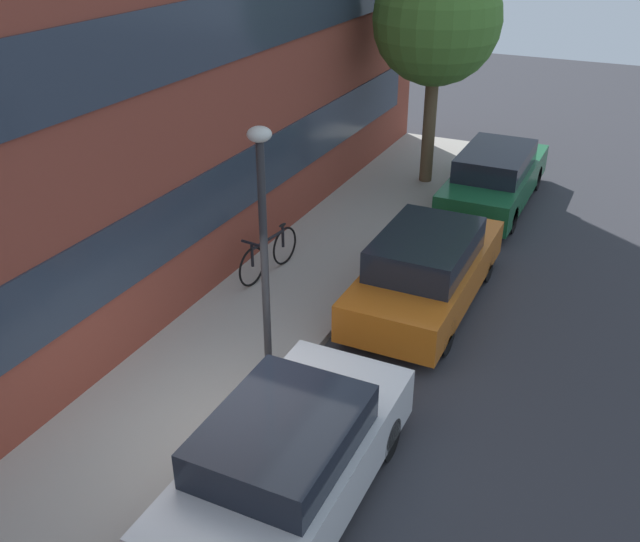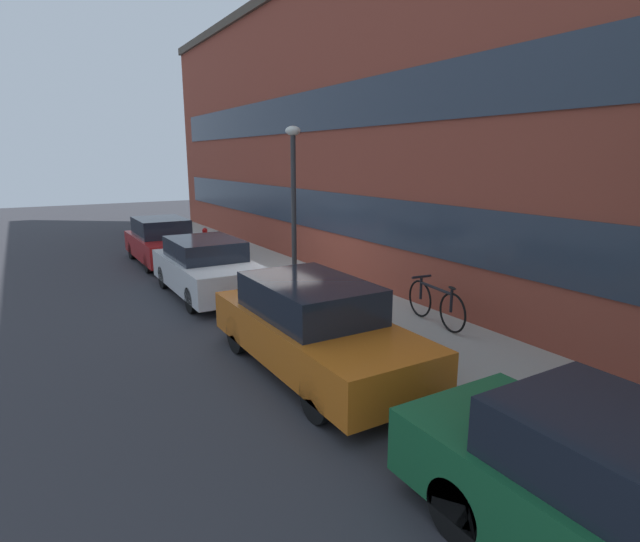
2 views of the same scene
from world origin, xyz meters
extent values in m
plane|color=#333338|center=(0.00, 0.00, 0.00)|extent=(56.00, 56.00, 0.00)
cube|color=#A8A399|center=(0.00, 1.26, 0.07)|extent=(28.00, 2.53, 0.14)
cube|color=brown|center=(0.00, 2.98, 4.14)|extent=(28.00, 0.90, 8.28)
cube|color=#2D3847|center=(0.00, 2.51, 1.82)|extent=(25.76, 0.04, 1.10)
cube|color=#2D3847|center=(0.00, 2.51, 4.56)|extent=(25.76, 0.04, 1.10)
cube|color=#AD1919|center=(-4.83, -1.05, 0.54)|extent=(3.85, 1.64, 0.65)
cube|color=black|center=(-4.99, -1.05, 1.14)|extent=(2.00, 1.44, 0.56)
cylinder|color=black|center=(-3.64, -0.32, 0.28)|extent=(0.56, 0.18, 0.56)
cylinder|color=black|center=(-3.64, -1.78, 0.28)|extent=(0.56, 0.18, 0.56)
cylinder|color=black|center=(-6.03, -0.32, 0.28)|extent=(0.56, 0.18, 0.56)
cylinder|color=black|center=(-6.03, -1.78, 0.28)|extent=(0.56, 0.18, 0.56)
cube|color=silver|center=(-0.44, -1.05, 0.56)|extent=(3.92, 1.71, 0.68)
cube|color=black|center=(-0.60, -1.05, 1.13)|extent=(2.04, 1.51, 0.47)
cylinder|color=black|center=(0.77, -0.28, 0.29)|extent=(0.57, 0.18, 0.57)
cylinder|color=black|center=(0.77, -1.82, 0.29)|extent=(0.57, 0.18, 0.57)
cylinder|color=black|center=(-1.65, -0.28, 0.29)|extent=(0.57, 0.18, 0.57)
cylinder|color=black|center=(-1.65, -1.82, 0.29)|extent=(0.57, 0.18, 0.57)
cube|color=#D16619|center=(4.74, -1.05, 0.57)|extent=(4.35, 1.69, 0.65)
cube|color=black|center=(4.57, -1.05, 1.17)|extent=(2.26, 1.48, 0.55)
cylinder|color=black|center=(6.09, -0.30, 0.32)|extent=(0.64, 0.18, 0.64)
cylinder|color=black|center=(6.09, -1.80, 0.32)|extent=(0.64, 0.18, 0.64)
cylinder|color=black|center=(3.39, -0.30, 0.32)|extent=(0.64, 0.18, 0.64)
cylinder|color=black|center=(3.39, -1.80, 0.32)|extent=(0.64, 0.18, 0.64)
cylinder|color=black|center=(8.46, -0.33, 0.30)|extent=(0.60, 0.18, 0.60)
cylinder|color=black|center=(8.46, -1.77, 0.30)|extent=(0.60, 0.18, 0.60)
cylinder|color=red|center=(-5.64, 0.58, 0.16)|extent=(0.25, 0.25, 0.04)
cylinder|color=red|center=(-5.64, 0.58, 0.48)|extent=(0.17, 0.17, 0.61)
sphere|color=red|center=(-5.64, 0.58, 0.82)|extent=(0.18, 0.18, 0.18)
cylinder|color=red|center=(-5.79, 0.58, 0.54)|extent=(0.14, 0.07, 0.07)
cylinder|color=red|center=(-5.48, 0.58, 0.54)|extent=(0.14, 0.07, 0.07)
torus|color=black|center=(3.81, 1.95, 0.52)|extent=(0.75, 0.13, 0.75)
torus|color=black|center=(4.83, 1.82, 0.52)|extent=(0.75, 0.13, 0.75)
cylinder|color=black|center=(4.32, 1.88, 0.85)|extent=(0.98, 0.18, 0.06)
cylinder|color=black|center=(4.78, 1.83, 0.73)|extent=(0.06, 0.06, 0.43)
cylinder|color=black|center=(3.83, 1.94, 0.73)|extent=(0.06, 0.06, 0.43)
ellipsoid|color=black|center=(4.78, 1.83, 0.97)|extent=(0.21, 0.10, 0.05)
cylinder|color=black|center=(3.83, 1.94, 0.97)|extent=(0.10, 0.44, 0.05)
cylinder|color=#2D2D30|center=(1.49, 0.32, 1.94)|extent=(0.11, 0.11, 3.60)
ellipsoid|color=silver|center=(1.49, 0.32, 3.84)|extent=(0.32, 0.32, 0.20)
camera|label=1|loc=(-6.01, -4.09, 6.48)|focal=40.00mm
camera|label=2|loc=(11.09, -4.74, 3.30)|focal=28.00mm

